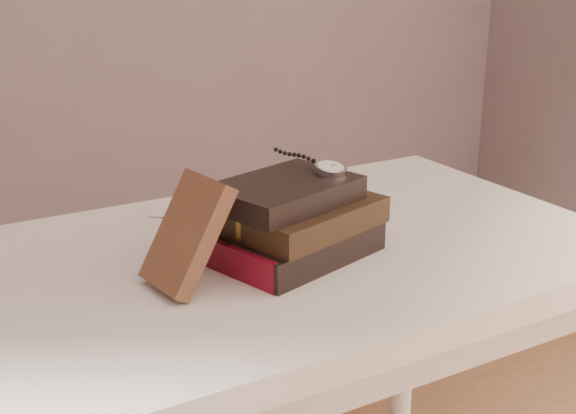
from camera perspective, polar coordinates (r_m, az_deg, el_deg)
table at (r=1.16m, az=-0.75°, el=-7.28°), size 1.00×0.60×0.75m
book_stack at (r=1.07m, az=0.51°, el=-1.05°), size 0.26×0.21×0.11m
journal at (r=0.98m, az=-7.49°, el=-1.99°), size 0.11×0.11×0.14m
pocket_watch at (r=1.09m, az=2.90°, el=2.97°), size 0.06×0.15×0.02m
eyeglasses at (r=1.07m, az=-5.39°, el=-0.58°), size 0.12×0.13×0.04m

